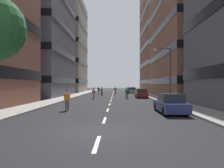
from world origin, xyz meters
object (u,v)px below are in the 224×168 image
at_px(skater_6, 115,90).
at_px(skater_1, 67,99).
at_px(skater_3, 127,92).
at_px(skater_0, 128,90).
at_px(parked_car_near, 132,90).
at_px(skater_4, 102,91).
at_px(parked_car_far, 170,104).
at_px(parked_car_mid, 141,94).
at_px(streetlamp_right, 167,69).
at_px(skater_2, 94,92).
at_px(skater_5, 99,90).

bearing_deg(skater_6, skater_1, -97.65).
bearing_deg(skater_3, skater_0, 85.59).
height_order(parked_car_near, skater_4, skater_4).
bearing_deg(skater_1, skater_6, 82.35).
relative_size(parked_car_near, parked_car_far, 1.00).
height_order(skater_3, skater_6, same).
bearing_deg(parked_car_mid, skater_6, 108.47).
distance_m(skater_0, skater_3, 17.36).
height_order(streetlamp_right, skater_0, streetlamp_right).
xyz_separation_m(skater_2, skater_5, (-0.43, 13.73, 0.00)).
bearing_deg(skater_2, streetlamp_right, -36.86).
relative_size(parked_car_near, parked_car_mid, 1.00).
height_order(skater_3, skater_4, same).
bearing_deg(streetlamp_right, parked_car_near, 93.84).
distance_m(skater_2, skater_3, 5.21).
height_order(parked_car_far, streetlamp_right, streetlamp_right).
distance_m(skater_0, skater_2, 18.83).
height_order(parked_car_mid, skater_4, skater_4).
bearing_deg(parked_car_far, parked_car_near, 90.00).
height_order(parked_car_near, skater_1, skater_1).
bearing_deg(parked_car_near, skater_3, -96.81).
relative_size(streetlamp_right, skater_6, 3.65).
bearing_deg(parked_car_near, skater_1, -103.27).
xyz_separation_m(streetlamp_right, skater_2, (-9.63, 7.22, -3.12)).
distance_m(streetlamp_right, skater_6, 23.89).
xyz_separation_m(parked_car_far, streetlamp_right, (1.92, 8.50, 3.44)).
relative_size(streetlamp_right, skater_1, 3.65).
distance_m(parked_car_near, skater_1, 36.67).
xyz_separation_m(skater_3, skater_6, (-1.89, 15.26, 0.00)).
xyz_separation_m(parked_car_near, skater_1, (-8.42, -35.69, 0.29)).
height_order(skater_4, skater_6, same).
relative_size(skater_1, skater_6, 1.00).
relative_size(parked_car_mid, skater_0, 2.47).
bearing_deg(streetlamp_right, skater_2, 143.14).
height_order(parked_car_near, skater_6, skater_6).
bearing_deg(skater_2, skater_5, 91.79).
bearing_deg(skater_6, skater_0, 32.45).
bearing_deg(skater_5, skater_2, -88.21).
xyz_separation_m(skater_2, skater_4, (0.65, 8.73, 0.00)).
bearing_deg(skater_4, skater_0, 56.60).
distance_m(skater_5, skater_6, 4.18).
distance_m(parked_car_mid, skater_5, 13.93).
bearing_deg(skater_5, skater_6, 26.68).
xyz_separation_m(parked_car_mid, streetlamp_right, (1.92, -9.65, 3.44)).
bearing_deg(skater_5, skater_1, -90.56).
relative_size(parked_car_mid, skater_4, 2.47).
xyz_separation_m(parked_car_far, skater_1, (-8.42, 1.45, 0.29)).
bearing_deg(skater_0, skater_3, -94.41).
bearing_deg(streetlamp_right, skater_3, 120.37).
relative_size(parked_car_mid, parked_car_far, 1.00).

